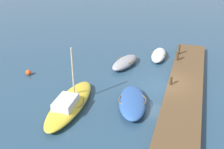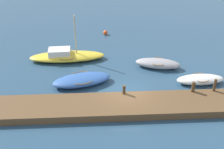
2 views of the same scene
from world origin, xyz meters
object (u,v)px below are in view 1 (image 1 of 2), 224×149
object	(u,v)px
marker_buoy	(28,72)
motorboat_blue	(132,102)
rowboat_white	(159,55)
mooring_post_west	(171,80)
sailboat_yellow	(69,103)
mooring_post_mid_west	(177,56)
mooring_post_mid_east	(179,49)
rowboat_grey	(125,62)

from	to	relation	value
marker_buoy	motorboat_blue	bearing A→B (deg)	-102.60
rowboat_white	mooring_post_west	size ratio (longest dim) A/B	5.56
sailboat_yellow	mooring_post_west	bearing A→B (deg)	-56.09
sailboat_yellow	marker_buoy	size ratio (longest dim) A/B	14.08
mooring_post_mid_west	mooring_post_mid_east	distance (m)	1.67
rowboat_grey	marker_buoy	size ratio (longest dim) A/B	8.43
motorboat_blue	mooring_post_mid_west	size ratio (longest dim) A/B	6.25
mooring_post_mid_west	sailboat_yellow	bearing A→B (deg)	146.54
rowboat_grey	mooring_post_mid_west	world-z (taller)	mooring_post_mid_west
mooring_post_mid_west	mooring_post_mid_east	xyz separation A→B (m)	(1.66, 0.00, 0.10)
mooring_post_west	motorboat_blue	bearing A→B (deg)	143.92
rowboat_white	marker_buoy	world-z (taller)	rowboat_white
mooring_post_west	mooring_post_mid_west	world-z (taller)	mooring_post_mid_west
mooring_post_mid_west	mooring_post_mid_east	bearing A→B (deg)	0.00
rowboat_grey	marker_buoy	xyz separation A→B (m)	(-4.59, 8.01, -0.16)
sailboat_yellow	marker_buoy	distance (m)	7.26
sailboat_yellow	mooring_post_west	size ratio (longest dim) A/B	10.01
rowboat_white	marker_buoy	xyz separation A→B (m)	(-7.64, 10.88, -0.11)
rowboat_grey	marker_buoy	world-z (taller)	rowboat_grey
marker_buoy	rowboat_white	bearing A→B (deg)	-54.93
motorboat_blue	mooring_post_mid_east	bearing A→B (deg)	-27.33
marker_buoy	rowboat_grey	bearing A→B (deg)	-60.16
motorboat_blue	mooring_post_west	size ratio (longest dim) A/B	7.18
motorboat_blue	sailboat_yellow	size ratio (longest dim) A/B	0.72
mooring_post_mid_west	mooring_post_mid_east	size ratio (longest dim) A/B	0.81
rowboat_grey	mooring_post_west	xyz separation A→B (m)	(-3.60, -4.87, 0.53)
mooring_post_mid_east	marker_buoy	world-z (taller)	mooring_post_mid_east
mooring_post_west	mooring_post_mid_east	size ratio (longest dim) A/B	0.71
mooring_post_mid_east	mooring_post_mid_west	bearing A→B (deg)	180.00
rowboat_grey	mooring_post_mid_west	distance (m)	5.21
rowboat_white	mooring_post_mid_west	bearing A→B (deg)	-124.83
sailboat_yellow	rowboat_grey	bearing A→B (deg)	-15.09
marker_buoy	mooring_post_west	bearing A→B (deg)	-85.59
rowboat_grey	mooring_post_mid_east	world-z (taller)	mooring_post_mid_east
motorboat_blue	rowboat_grey	bearing A→B (deg)	5.35
rowboat_white	mooring_post_mid_west	xyz separation A→B (m)	(-1.31, -2.00, 0.63)
marker_buoy	sailboat_yellow	bearing A→B (deg)	-123.48
sailboat_yellow	rowboat_white	bearing A→B (deg)	-24.80
rowboat_white	mooring_post_mid_east	size ratio (longest dim) A/B	3.94
rowboat_grey	rowboat_white	world-z (taller)	rowboat_grey
rowboat_grey	mooring_post_mid_west	size ratio (longest dim) A/B	5.22
rowboat_grey	marker_buoy	distance (m)	9.23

